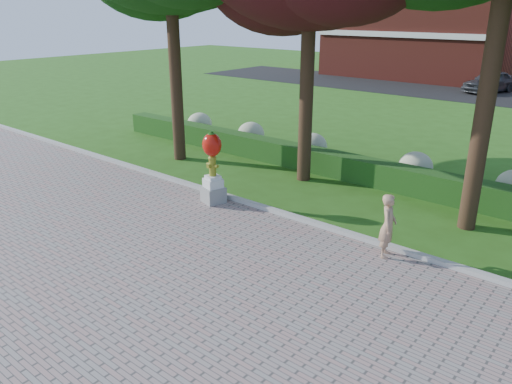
% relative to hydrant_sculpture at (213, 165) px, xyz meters
% --- Properties ---
extents(ground, '(100.00, 100.00, 0.00)m').
position_rel_hydrant_sculpture_xyz_m(ground, '(2.78, -2.50, -1.16)').
color(ground, '#2A5816').
rests_on(ground, ground).
extents(walkway, '(40.00, 14.00, 0.04)m').
position_rel_hydrant_sculpture_xyz_m(walkway, '(2.78, -6.50, -1.14)').
color(walkway, gray).
rests_on(walkway, ground).
extents(curb, '(40.00, 0.18, 0.15)m').
position_rel_hydrant_sculpture_xyz_m(curb, '(2.78, 0.50, -1.09)').
color(curb, '#ADADA5').
rests_on(curb, ground).
extents(lawn_hedge, '(24.00, 0.70, 0.80)m').
position_rel_hydrant_sculpture_xyz_m(lawn_hedge, '(2.78, 4.50, -0.76)').
color(lawn_hedge, '#144615').
rests_on(lawn_hedge, ground).
extents(hydrangea_row, '(20.10, 1.10, 0.99)m').
position_rel_hydrant_sculpture_xyz_m(hydrangea_row, '(3.35, 5.50, -0.61)').
color(hydrangea_row, '#B3BA8E').
rests_on(hydrangea_row, ground).
extents(building_left, '(14.00, 8.00, 7.00)m').
position_rel_hydrant_sculpture_xyz_m(building_left, '(-7.22, 31.50, 2.34)').
color(building_left, maroon).
rests_on(building_left, ground).
extents(hydrant_sculpture, '(0.71, 0.71, 2.12)m').
position_rel_hydrant_sculpture_xyz_m(hydrant_sculpture, '(0.00, 0.00, 0.00)').
color(hydrant_sculpture, gray).
rests_on(hydrant_sculpture, walkway).
extents(woman, '(0.51, 0.63, 1.50)m').
position_rel_hydrant_sculpture_xyz_m(woman, '(5.40, 0.10, -0.37)').
color(woman, tan).
rests_on(woman, walkway).
extents(parked_car, '(2.96, 4.52, 1.43)m').
position_rel_hydrant_sculpture_xyz_m(parked_car, '(0.04, 26.56, -0.43)').
color(parked_car, '#3C3F43').
rests_on(parked_car, street).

